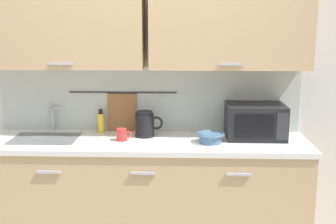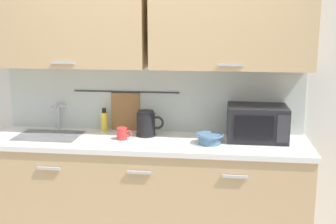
% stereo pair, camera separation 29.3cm
% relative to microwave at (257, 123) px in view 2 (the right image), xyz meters
% --- Properties ---
extents(counter_unit, '(2.53, 0.64, 0.90)m').
position_rel_microwave_xyz_m(counter_unit, '(-0.87, -0.11, -0.58)').
color(counter_unit, tan).
rests_on(counter_unit, ground).
extents(back_wall_assembly, '(3.70, 0.41, 2.50)m').
position_rel_microwave_xyz_m(back_wall_assembly, '(-0.86, 0.12, 0.49)').
color(back_wall_assembly, silver).
rests_on(back_wall_assembly, ground).
extents(sink_faucet, '(0.09, 0.17, 0.22)m').
position_rel_microwave_xyz_m(sink_faucet, '(-1.67, 0.12, 0.01)').
color(sink_faucet, '#B2B5BA').
rests_on(sink_faucet, counter_unit).
extents(microwave, '(0.46, 0.35, 0.27)m').
position_rel_microwave_xyz_m(microwave, '(0.00, 0.00, 0.00)').
color(microwave, black).
rests_on(microwave, counter_unit).
extents(electric_kettle, '(0.23, 0.16, 0.21)m').
position_rel_microwave_xyz_m(electric_kettle, '(-0.88, 0.01, -0.03)').
color(electric_kettle, black).
rests_on(electric_kettle, counter_unit).
extents(dish_soap_bottle, '(0.06, 0.06, 0.20)m').
position_rel_microwave_xyz_m(dish_soap_bottle, '(-1.26, 0.12, -0.05)').
color(dish_soap_bottle, yellow).
rests_on(dish_soap_bottle, counter_unit).
extents(mug_near_sink, '(0.12, 0.08, 0.09)m').
position_rel_microwave_xyz_m(mug_near_sink, '(-1.05, -0.13, -0.09)').
color(mug_near_sink, red).
rests_on(mug_near_sink, counter_unit).
extents(mixing_bowl, '(0.21, 0.21, 0.08)m').
position_rel_microwave_xyz_m(mixing_bowl, '(-0.36, -0.16, -0.09)').
color(mixing_bowl, '#4C7093').
rests_on(mixing_bowl, counter_unit).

